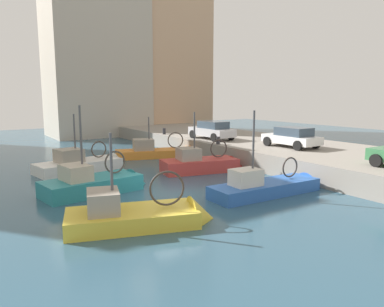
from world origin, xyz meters
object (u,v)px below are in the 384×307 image
fishing_boat_yellow (144,222)px  fishing_boat_blue (271,191)px  fishing_boat_teal (99,190)px  fishing_boat_red (204,169)px  parked_car_white (292,137)px  mooring_bollard_north (164,131)px  mooring_bollard_mid (218,140)px  fishing_boat_orange (160,155)px  parked_car_silver (212,130)px  fishing_boat_white (85,169)px

fishing_boat_yellow → fishing_boat_blue: fishing_boat_blue is taller
fishing_boat_yellow → fishing_boat_teal: fishing_boat_teal is taller
fishing_boat_yellow → fishing_boat_blue: size_ratio=0.88×
fishing_boat_red → parked_car_white: size_ratio=1.44×
fishing_boat_teal → fishing_boat_yellow: bearing=-91.8°
fishing_boat_blue → mooring_bollard_north: fishing_boat_blue is taller
fishing_boat_yellow → mooring_bollard_mid: size_ratio=10.53×
fishing_boat_orange → parked_car_silver: bearing=-13.0°
fishing_boat_orange → parked_car_white: 9.88m
fishing_boat_white → fishing_boat_yellow: fishing_boat_white is taller
mooring_bollard_north → mooring_bollard_mid: bearing=-90.0°
parked_car_white → parked_car_silver: 6.90m
fishing_boat_white → fishing_boat_red: size_ratio=1.09×
parked_car_white → mooring_bollard_mid: size_ratio=7.16×
fishing_boat_blue → fishing_boat_white: bearing=119.3°
fishing_boat_orange → mooring_bollard_north: size_ratio=12.34×
parked_car_silver → fishing_boat_blue: bearing=-112.6°
fishing_boat_white → fishing_boat_teal: fishing_boat_teal is taller
fishing_boat_red → fishing_boat_blue: (-0.34, -6.06, -0.01)m
fishing_boat_orange → fishing_boat_blue: size_ratio=1.04×
fishing_boat_orange → fishing_boat_teal: 10.53m
parked_car_silver → fishing_boat_white: bearing=-174.9°
fishing_boat_white → parked_car_silver: fishing_boat_white is taller
fishing_boat_red → mooring_bollard_mid: (2.93, 2.50, 1.36)m
fishing_boat_red → fishing_boat_blue: bearing=-93.2°
fishing_boat_yellow → fishing_boat_teal: size_ratio=1.03×
fishing_boat_blue → parked_car_silver: fishing_boat_blue is taller
fishing_boat_red → mooring_bollard_north: bearing=74.4°
fishing_boat_white → parked_car_white: 13.72m
fishing_boat_yellow → fishing_boat_teal: 5.42m
fishing_boat_yellow → mooring_bollard_north: bearing=59.1°
parked_car_white → parked_car_silver: bearing=105.2°
fishing_boat_white → mooring_bollard_mid: size_ratio=11.23×
parked_car_white → parked_car_silver: (-1.81, 6.66, 0.04)m
fishing_boat_yellow → parked_car_white: 14.67m
parked_car_silver → mooring_bollard_north: (-1.45, 5.25, -0.46)m
fishing_boat_orange → parked_car_white: fishing_boat_orange is taller
fishing_boat_white → parked_car_silver: size_ratio=1.46×
fishing_boat_red → fishing_boat_teal: fishing_boat_teal is taller
fishing_boat_teal → parked_car_white: size_ratio=1.43×
fishing_boat_white → fishing_boat_blue: size_ratio=0.94×
fishing_boat_white → parked_car_silver: bearing=5.1°
fishing_boat_orange → mooring_bollard_mid: bearing=-53.5°
fishing_boat_white → mooring_bollard_mid: 9.36m
fishing_boat_red → fishing_boat_blue: size_ratio=0.87×
fishing_boat_white → fishing_boat_yellow: size_ratio=1.07×
fishing_boat_white → fishing_boat_blue: bearing=-60.7°
fishing_boat_teal → parked_car_silver: 13.42m
fishing_boat_yellow → parked_car_white: fishing_boat_yellow is taller
fishing_boat_white → parked_car_white: (12.34, -5.72, 1.78)m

